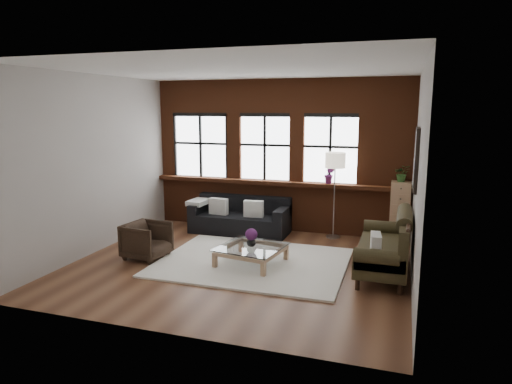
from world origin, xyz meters
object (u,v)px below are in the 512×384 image
(dark_sofa, at_px, (240,216))
(armchair, at_px, (147,240))
(drawer_chest, at_px, (400,212))
(vintage_settee, at_px, (383,242))
(coffee_table, at_px, (251,256))
(vase, at_px, (251,241))
(floor_lamp, at_px, (334,192))

(dark_sofa, distance_m, armchair, 2.29)
(dark_sofa, height_order, drawer_chest, drawer_chest)
(vintage_settee, relative_size, coffee_table, 1.92)
(dark_sofa, height_order, armchair, dark_sofa)
(vintage_settee, xyz_separation_m, drawer_chest, (0.22, 1.87, 0.09))
(vintage_settee, distance_m, armchair, 4.01)
(armchair, xyz_separation_m, vase, (1.86, 0.22, 0.09))
(coffee_table, relative_size, floor_lamp, 0.53)
(dark_sofa, xyz_separation_m, vintage_settee, (2.98, -1.53, 0.14))
(vase, xyz_separation_m, drawer_chest, (2.33, 2.18, 0.19))
(vintage_settee, xyz_separation_m, coffee_table, (-2.10, -0.31, -0.36))
(coffee_table, relative_size, drawer_chest, 0.84)
(dark_sofa, xyz_separation_m, drawer_chest, (3.21, 0.34, 0.23))
(armchair, height_order, drawer_chest, drawer_chest)
(coffee_table, bearing_deg, drawer_chest, 43.12)
(vase, height_order, floor_lamp, floor_lamp)
(armchair, relative_size, vase, 4.27)
(dark_sofa, relative_size, floor_lamp, 1.09)
(coffee_table, xyz_separation_m, floor_lamp, (1.06, 2.09, 0.78))
(vase, bearing_deg, floor_lamp, 63.20)
(vintage_settee, bearing_deg, vase, -171.50)
(floor_lamp, bearing_deg, armchair, -141.60)
(coffee_table, distance_m, vase, 0.25)
(vintage_settee, bearing_deg, coffee_table, -171.50)
(floor_lamp, bearing_deg, vase, -116.80)
(armchair, distance_m, floor_lamp, 3.77)
(vintage_settee, relative_size, vase, 11.81)
(coffee_table, xyz_separation_m, vase, (0.00, -0.00, 0.25))
(floor_lamp, bearing_deg, vintage_settee, -59.39)
(drawer_chest, bearing_deg, dark_sofa, -174.03)
(vase, bearing_deg, dark_sofa, 115.51)
(vintage_settee, bearing_deg, drawer_chest, 83.19)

